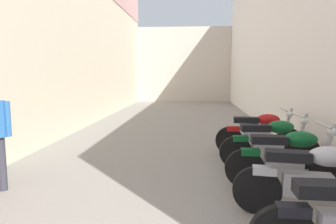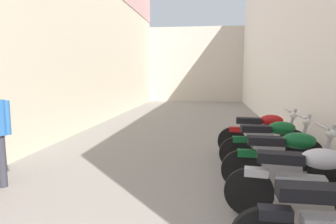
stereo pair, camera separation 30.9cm
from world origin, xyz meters
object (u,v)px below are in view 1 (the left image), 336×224
motorcycle_third (313,179)px  motorcycle_sixth (259,132)px  motorcycle_fourth (288,157)px  motorcycle_fifth (271,142)px

motorcycle_third → motorcycle_sixth: bearing=90.0°
motorcycle_fourth → motorcycle_fifth: size_ratio=1.00×
motorcycle_fifth → motorcycle_third: bearing=-90.0°
motorcycle_fourth → motorcycle_fifth: bearing=90.0°
motorcycle_fifth → motorcycle_sixth: 0.94m
motorcycle_third → motorcycle_fifth: bearing=90.0°
motorcycle_third → motorcycle_fifth: 1.99m
motorcycle_sixth → motorcycle_fourth: bearing=-90.0°
motorcycle_third → motorcycle_fifth: size_ratio=1.00×
motorcycle_fourth → motorcycle_third: bearing=-90.0°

